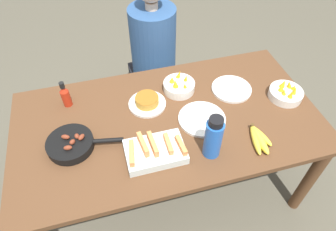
# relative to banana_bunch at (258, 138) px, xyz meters

# --- Properties ---
(ground_plane) EXTENTS (14.00, 14.00, 0.00)m
(ground_plane) POSITION_rel_banana_bunch_xyz_m (-0.42, 0.27, -0.72)
(ground_plane) COLOR #565142
(dining_table) EXTENTS (1.71, 0.91, 0.70)m
(dining_table) POSITION_rel_banana_bunch_xyz_m (-0.42, 0.27, -0.10)
(dining_table) COLOR brown
(dining_table) RESTS_ON ground_plane
(banana_bunch) EXTENTS (0.12, 0.20, 0.04)m
(banana_bunch) POSITION_rel_banana_bunch_xyz_m (0.00, 0.00, 0.00)
(banana_bunch) COLOR yellow
(banana_bunch) RESTS_ON dining_table
(melon_tray) EXTENTS (0.30, 0.20, 0.10)m
(melon_tray) POSITION_rel_banana_bunch_xyz_m (-0.54, 0.06, 0.01)
(melon_tray) COLOR silver
(melon_tray) RESTS_ON dining_table
(skillet) EXTENTS (0.39, 0.24, 0.08)m
(skillet) POSITION_rel_banana_bunch_xyz_m (-0.94, 0.22, 0.01)
(skillet) COLOR black
(skillet) RESTS_ON dining_table
(frittata_plate_center) EXTENTS (0.22, 0.22, 0.06)m
(frittata_plate_center) POSITION_rel_banana_bunch_xyz_m (-0.50, 0.41, 0.01)
(frittata_plate_center) COLOR silver
(frittata_plate_center) RESTS_ON dining_table
(empty_plate_near_front) EXTENTS (0.24, 0.24, 0.02)m
(empty_plate_near_front) POSITION_rel_banana_bunch_xyz_m (0.02, 0.40, -0.01)
(empty_plate_near_front) COLOR silver
(empty_plate_near_front) RESTS_ON dining_table
(empty_plate_far_left) EXTENTS (0.26, 0.26, 0.02)m
(empty_plate_far_left) POSITION_rel_banana_bunch_xyz_m (-0.23, 0.22, -0.01)
(empty_plate_far_left) COLOR silver
(empty_plate_far_left) RESTS_ON dining_table
(fruit_bowl_mango) EXTENTS (0.19, 0.19, 0.11)m
(fruit_bowl_mango) POSITION_rel_banana_bunch_xyz_m (-0.29, 0.49, 0.01)
(fruit_bowl_mango) COLOR silver
(fruit_bowl_mango) RESTS_ON dining_table
(fruit_bowl_citrus) EXTENTS (0.20, 0.20, 0.10)m
(fruit_bowl_citrus) POSITION_rel_banana_bunch_xyz_m (0.31, 0.26, 0.01)
(fruit_bowl_citrus) COLOR silver
(fruit_bowl_citrus) RESTS_ON dining_table
(water_bottle) EXTENTS (0.09, 0.09, 0.25)m
(water_bottle) POSITION_rel_banana_bunch_xyz_m (-0.27, -0.00, 0.10)
(water_bottle) COLOR blue
(water_bottle) RESTS_ON dining_table
(hot_sauce_bottle) EXTENTS (0.05, 0.05, 0.17)m
(hot_sauce_bottle) POSITION_rel_banana_bunch_xyz_m (-0.95, 0.54, 0.05)
(hot_sauce_bottle) COLOR #B72814
(hot_sauce_bottle) RESTS_ON dining_table
(person_figure) EXTENTS (0.36, 0.36, 1.22)m
(person_figure) POSITION_rel_banana_bunch_xyz_m (-0.33, 1.00, -0.22)
(person_figure) COLOR black
(person_figure) RESTS_ON ground_plane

